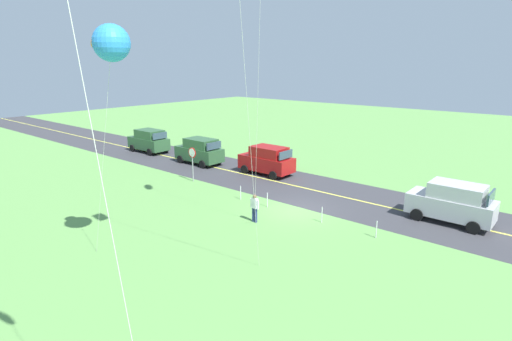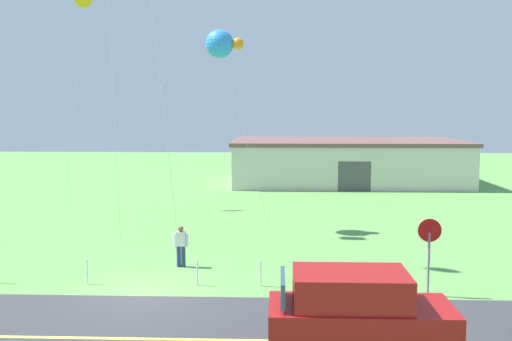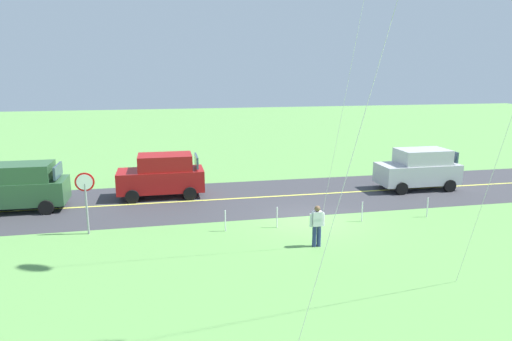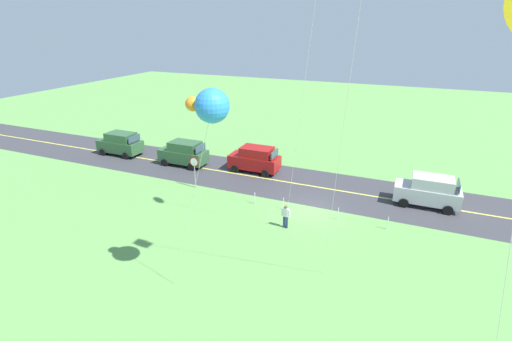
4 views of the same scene
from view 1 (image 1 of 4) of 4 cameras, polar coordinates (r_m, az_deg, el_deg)
ground_plane at (r=24.35m, az=5.74°, el=-5.71°), size 120.00×120.00×0.10m
asphalt_road at (r=27.55m, az=10.46°, el=-3.28°), size 120.00×7.00×0.00m
road_centre_stripe at (r=27.55m, az=10.46°, el=-3.28°), size 120.00×0.16×0.00m
car_suv_foreground at (r=31.61m, az=1.59°, el=1.50°), size 4.40×2.12×2.24m
car_parked_east_far at (r=40.99m, az=-14.95°, el=4.13°), size 4.40×2.12×2.24m
car_parked_east_near at (r=35.28m, az=-8.00°, el=2.78°), size 4.40×2.12×2.24m
car_parked_west_near at (r=24.54m, az=26.09°, el=-4.07°), size 4.40×2.12×2.24m
stop_sign at (r=29.90m, az=-9.02°, el=1.81°), size 0.76×0.08×2.56m
person_adult_near at (r=22.17m, az=-0.20°, el=-5.23°), size 0.58×0.22×1.60m
kite_blue_mid at (r=16.69m, az=-19.96°, el=16.64°), size 3.20×1.40×9.96m
fence_post_0 at (r=21.25m, az=16.72°, el=-8.02°), size 0.05×0.05×0.90m
fence_post_1 at (r=22.54m, az=9.33°, el=-6.21°), size 0.05×0.05×0.90m
fence_post_2 at (r=24.57m, az=1.62°, el=-4.20°), size 0.05×0.05×0.90m
fence_post_3 at (r=25.92m, az=-2.20°, el=-3.17°), size 0.05×0.05×0.90m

